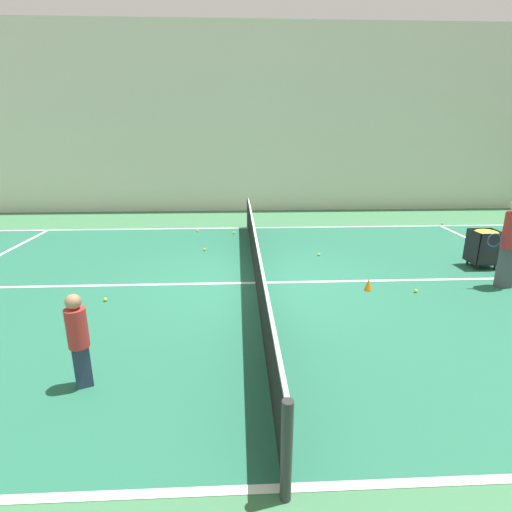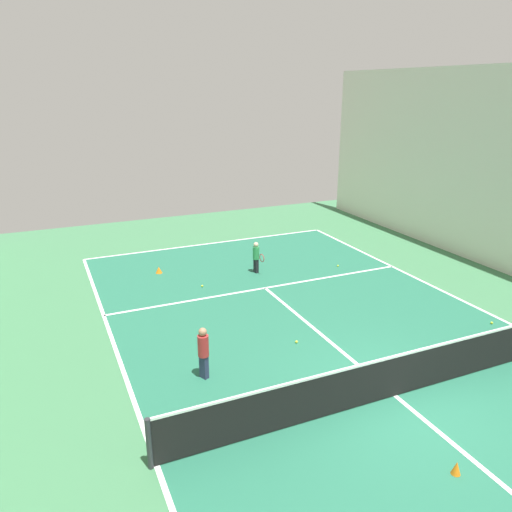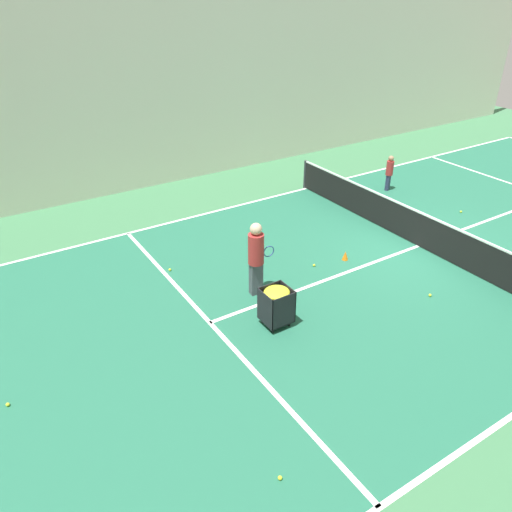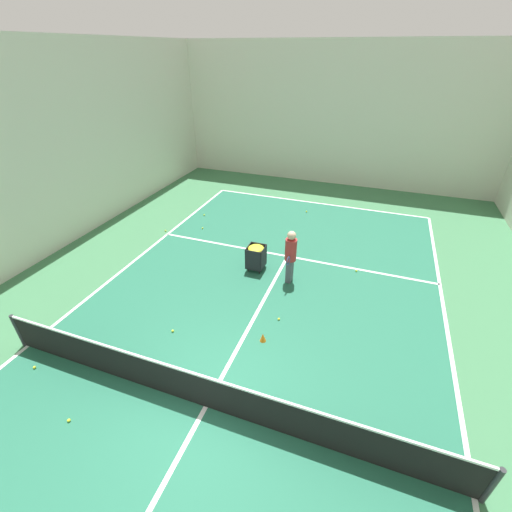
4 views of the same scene
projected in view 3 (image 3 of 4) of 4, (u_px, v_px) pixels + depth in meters
ground_plane at (418, 246)px, 13.82m from camera, size 34.04×34.04×0.00m
court_playing_area at (418, 246)px, 13.82m from camera, size 10.17×23.72×0.00m
line_sideline_right at (306, 188)px, 17.55m from camera, size 0.10×23.72×0.00m
line_service_far at (210, 323)px, 10.76m from camera, size 10.17×0.10×0.00m
line_centre_service at (418, 246)px, 13.82m from camera, size 0.10×13.05×0.00m
hall_enclosure_right at (257, 72)px, 18.23m from camera, size 0.15×30.34×6.94m
tennis_net at (421, 229)px, 13.57m from camera, size 10.47×0.10×0.99m
coach_at_net at (256, 254)px, 11.27m from camera, size 0.39×0.70×1.82m
child_midcourt at (389, 171)px, 17.10m from camera, size 0.33×0.33×1.23m
ball_cart at (277, 300)px, 10.41m from camera, size 0.57×0.60×0.90m
training_cone_1 at (345, 256)px, 13.10m from camera, size 0.16×0.16×0.24m
tennis_ball_2 at (170, 270)px, 12.64m from camera, size 0.07×0.07×0.07m
tennis_ball_5 at (280, 478)px, 7.40m from camera, size 0.07×0.07×0.07m
tennis_ball_7 at (430, 295)px, 11.63m from camera, size 0.07×0.07×0.07m
tennis_ball_8 at (461, 212)px, 15.75m from camera, size 0.07×0.07×0.07m
tennis_ball_9 at (8, 405)px, 8.67m from camera, size 0.07×0.07×0.07m
tennis_ball_12 at (314, 265)px, 12.83m from camera, size 0.07×0.07×0.07m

